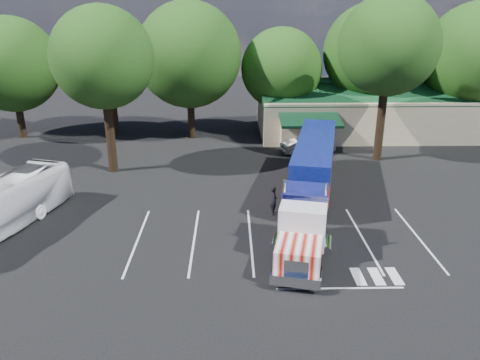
{
  "coord_description": "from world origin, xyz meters",
  "views": [
    {
      "loc": [
        -1.09,
        -29.64,
        12.42
      ],
      "look_at": [
        -0.51,
        -1.71,
        2.0
      ],
      "focal_mm": 35.0,
      "sensor_mm": 36.0,
      "label": 1
    }
  ],
  "objects_px": {
    "silver_sedan": "(302,146)",
    "bicycle": "(297,160)",
    "woman": "(274,200)",
    "semi_truck": "(312,173)"
  },
  "relations": [
    {
      "from": "woman",
      "to": "silver_sedan",
      "type": "height_order",
      "value": "woman"
    },
    {
      "from": "woman",
      "to": "silver_sedan",
      "type": "relative_size",
      "value": 0.49
    },
    {
      "from": "bicycle",
      "to": "silver_sedan",
      "type": "height_order",
      "value": "silver_sedan"
    },
    {
      "from": "semi_truck",
      "to": "silver_sedan",
      "type": "bearing_deg",
      "value": 97.84
    },
    {
      "from": "semi_truck",
      "to": "bicycle",
      "type": "height_order",
      "value": "semi_truck"
    },
    {
      "from": "bicycle",
      "to": "silver_sedan",
      "type": "distance_m",
      "value": 3.64
    },
    {
      "from": "woman",
      "to": "bicycle",
      "type": "xyz_separation_m",
      "value": [
        2.75,
        9.55,
        -0.44
      ]
    },
    {
      "from": "semi_truck",
      "to": "bicycle",
      "type": "bearing_deg",
      "value": 102.05
    },
    {
      "from": "semi_truck",
      "to": "woman",
      "type": "distance_m",
      "value": 3.24
    },
    {
      "from": "silver_sedan",
      "to": "bicycle",
      "type": "bearing_deg",
      "value": 149.17
    }
  ]
}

